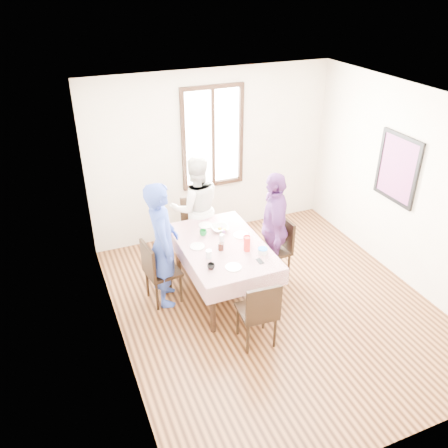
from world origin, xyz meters
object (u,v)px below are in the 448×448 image
at_px(chair_far, 197,228).
at_px(person_far, 196,208).
at_px(chair_near, 257,311).
at_px(chair_right, 273,250).
at_px(chair_left, 163,271).
at_px(person_right, 273,228).
at_px(dining_table, 223,269).
at_px(person_left, 162,245).

distance_m(chair_far, person_far, 0.36).
bearing_deg(chair_near, chair_right, 58.31).
relative_size(chair_near, person_far, 0.56).
xyz_separation_m(chair_left, chair_near, (0.80, -1.20, 0.00)).
xyz_separation_m(chair_far, person_right, (0.77, -1.01, 0.37)).
bearing_deg(dining_table, chair_near, -90.00).
bearing_deg(chair_left, dining_table, 71.99).
distance_m(person_left, person_right, 1.55).
distance_m(chair_left, chair_near, 1.44).
bearing_deg(chair_right, person_right, 87.23).
distance_m(chair_left, chair_far, 1.21).
relative_size(dining_table, chair_right, 1.68).
height_order(chair_left, person_far, person_far).
relative_size(chair_left, chair_right, 1.00).
bearing_deg(person_far, dining_table, 95.66).
distance_m(chair_near, person_far, 2.12).
height_order(dining_table, chair_right, chair_right).
distance_m(dining_table, person_left, 0.93).
bearing_deg(dining_table, person_right, 3.54).
xyz_separation_m(chair_right, chair_far, (-0.80, 1.01, 0.00)).
distance_m(chair_far, person_left, 1.26).
distance_m(dining_table, person_right, 0.90).
height_order(chair_far, person_right, person_right).
relative_size(chair_right, person_left, 0.53).
bearing_deg(person_left, chair_left, 101.33).
xyz_separation_m(chair_far, chair_near, (0.00, -2.11, 0.00)).
distance_m(person_left, person_far, 1.18).
bearing_deg(chair_right, chair_near, 141.38).
relative_size(dining_table, chair_far, 1.68).
relative_size(chair_left, person_right, 0.55).
relative_size(dining_table, chair_near, 1.68).
xyz_separation_m(chair_left, person_left, (0.02, 0.00, 0.41)).
xyz_separation_m(dining_table, chair_far, (0.00, 1.05, 0.08)).
distance_m(chair_left, person_right, 1.62).
height_order(chair_right, chair_near, same).
distance_m(dining_table, chair_far, 1.06).
bearing_deg(chair_near, chair_left, 127.78).
height_order(chair_right, person_far, person_far).
relative_size(person_left, person_right, 1.05).
relative_size(chair_right, person_right, 0.55).
bearing_deg(chair_left, chair_near, 25.83).
distance_m(chair_left, chair_right, 1.59).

